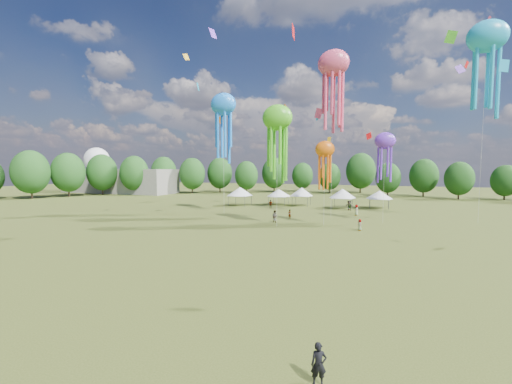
% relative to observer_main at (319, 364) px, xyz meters
% --- Properties ---
extents(ground, '(300.00, 300.00, 0.00)m').
position_rel_observer_main_xyz_m(ground, '(-8.30, 2.78, -0.83)').
color(ground, '#384416').
rests_on(ground, ground).
extents(observer_main, '(0.70, 0.57, 1.67)m').
position_rel_observer_main_xyz_m(observer_main, '(0.00, 0.00, 0.00)').
color(observer_main, black).
rests_on(observer_main, ground).
extents(spectator_near, '(1.13, 1.04, 1.86)m').
position_rel_observer_main_xyz_m(spectator_near, '(-12.73, 35.32, 0.10)').
color(spectator_near, gray).
rests_on(spectator_near, ground).
extents(spectators_far, '(19.62, 22.86, 1.90)m').
position_rel_observer_main_xyz_m(spectators_far, '(-4.60, 50.00, 0.05)').
color(spectators_far, gray).
rests_on(spectators_far, ground).
extents(festival_tents, '(34.45, 11.31, 4.16)m').
position_rel_observer_main_xyz_m(festival_tents, '(-12.89, 57.32, 2.19)').
color(festival_tents, '#47474C').
rests_on(festival_tents, ground).
extents(show_kites, '(45.82, 17.20, 30.01)m').
position_rel_observer_main_xyz_m(show_kites, '(-2.79, 41.73, 19.02)').
color(show_kites, '#4ABF1F').
rests_on(show_kites, ground).
extents(small_kites, '(69.24, 56.23, 45.13)m').
position_rel_observer_main_xyz_m(small_kites, '(-4.10, 44.38, 28.23)').
color(small_kites, '#4ABF1F').
rests_on(small_kites, ground).
extents(treeline, '(201.57, 95.24, 13.43)m').
position_rel_observer_main_xyz_m(treeline, '(-12.16, 65.30, 5.71)').
color(treeline, '#38281C').
rests_on(treeline, ground).
extents(hangar, '(40.00, 12.00, 8.00)m').
position_rel_observer_main_xyz_m(hangar, '(-80.30, 74.78, 3.17)').
color(hangar, gray).
rests_on(hangar, ground).
extents(radome, '(9.00, 9.00, 16.00)m').
position_rel_observer_main_xyz_m(radome, '(-96.30, 80.78, 9.15)').
color(radome, white).
rests_on(radome, ground).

